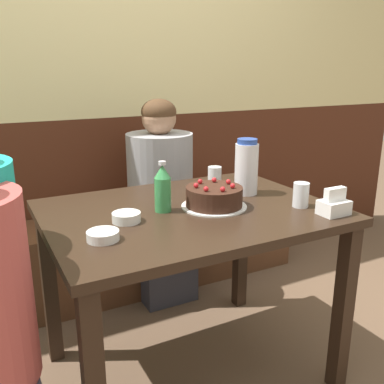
# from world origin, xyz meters

# --- Properties ---
(ground_plane) EXTENTS (12.00, 12.00, 0.00)m
(ground_plane) POSITION_xyz_m (0.00, 0.00, 0.00)
(ground_plane) COLOR brown
(back_wall) EXTENTS (4.80, 0.04, 2.50)m
(back_wall) POSITION_xyz_m (0.00, 1.05, 1.25)
(back_wall) COLOR #4C2314
(back_wall) RESTS_ON ground_plane
(bench_seat) EXTENTS (2.19, 0.38, 0.46)m
(bench_seat) POSITION_xyz_m (0.00, 0.83, 0.23)
(bench_seat) COLOR #56331E
(bench_seat) RESTS_ON ground_plane
(dining_table) EXTENTS (1.11, 0.83, 0.76)m
(dining_table) POSITION_xyz_m (0.00, 0.00, 0.65)
(dining_table) COLOR black
(dining_table) RESTS_ON ground_plane
(birthday_cake) EXTENTS (0.26, 0.26, 0.10)m
(birthday_cake) POSITION_xyz_m (0.10, -0.03, 0.80)
(birthday_cake) COLOR white
(birthday_cake) RESTS_ON dining_table
(water_pitcher) EXTENTS (0.10, 0.10, 0.24)m
(water_pitcher) POSITION_xyz_m (0.32, 0.07, 0.87)
(water_pitcher) COLOR white
(water_pitcher) RESTS_ON dining_table
(soju_bottle) EXTENTS (0.06, 0.06, 0.20)m
(soju_bottle) POSITION_xyz_m (-0.10, 0.02, 0.85)
(soju_bottle) COLOR #388E4C
(soju_bottle) RESTS_ON dining_table
(napkin_holder) EXTENTS (0.11, 0.08, 0.11)m
(napkin_holder) POSITION_xyz_m (0.45, -0.32, 0.79)
(napkin_holder) COLOR white
(napkin_holder) RESTS_ON dining_table
(bowl_soup_white) EXTENTS (0.10, 0.10, 0.03)m
(bowl_soup_white) POSITION_xyz_m (-0.27, -0.03, 0.77)
(bowl_soup_white) COLOR white
(bowl_soup_white) RESTS_ON dining_table
(bowl_rice_small) EXTENTS (0.11, 0.11, 0.03)m
(bowl_rice_small) POSITION_xyz_m (-0.39, -0.16, 0.77)
(bowl_rice_small) COLOR white
(bowl_rice_small) RESTS_ON dining_table
(glass_water_tall) EXTENTS (0.06, 0.06, 0.10)m
(glass_water_tall) POSITION_xyz_m (0.40, -0.19, 0.80)
(glass_water_tall) COLOR silver
(glass_water_tall) RESTS_ON dining_table
(glass_tumbler_short) EXTENTS (0.07, 0.07, 0.08)m
(glass_tumbler_short) POSITION_xyz_m (0.28, 0.28, 0.80)
(glass_tumbler_short) COLOR silver
(glass_tumbler_short) RESTS_ON dining_table
(person_pale_blue_shirt) EXTENTS (0.36, 0.36, 1.14)m
(person_pale_blue_shirt) POSITION_xyz_m (0.17, 0.68, 0.55)
(person_pale_blue_shirt) COLOR #33333D
(person_pale_blue_shirt) RESTS_ON ground_plane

